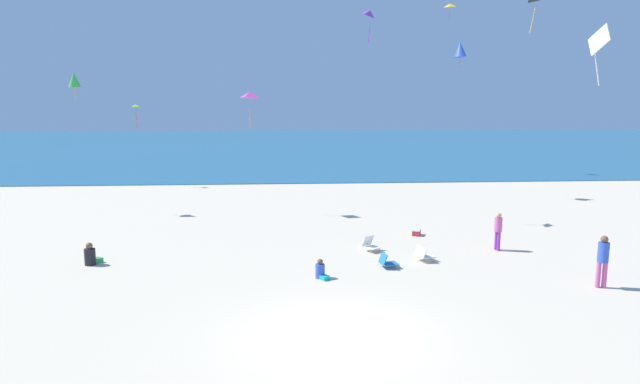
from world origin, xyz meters
The scene contains 17 objects.
ground_plane centered at (0.00, 10.00, 0.00)m, with size 120.00×120.00×0.00m, color beige.
ocean_water centered at (0.00, 55.05, 0.03)m, with size 120.00×60.00×0.05m, color #236084.
beach_chair_near_camera centered at (3.87, 6.42, 0.26)m, with size 0.79×0.77×0.54m.
beach_chair_mid_beach centered at (2.39, 5.69, 0.23)m, with size 0.70×0.63×0.53m.
beach_chair_far_right centered at (2.12, 7.87, 0.27)m, with size 0.76×0.80×0.61m.
cooler_box centered at (4.52, 10.27, 0.13)m, with size 0.49×0.59×0.26m.
person_0 centered at (-8.15, 6.73, 0.30)m, with size 0.63×0.73×0.82m.
person_1 centered at (-0.02, 4.67, 0.24)m, with size 0.53×0.58×0.66m.
person_2 centered at (7.12, 7.69, 0.86)m, with size 0.36×0.36×1.49m.
person_3 centered at (8.75, 3.19, 0.97)m, with size 0.39×0.39×1.68m.
kite_lime centered at (-10.92, 25.01, 5.30)m, with size 0.53×0.46×1.57m.
kite_magenta centered at (-2.89, 15.56, 6.02)m, with size 1.02×0.93×1.84m.
kite_purple centered at (2.89, 13.81, 9.77)m, with size 0.82×0.87×1.57m.
kite_blue centered at (9.12, 19.94, 8.65)m, with size 1.03×1.06×1.74m.
kite_yellow centered at (11.48, 30.60, 12.74)m, with size 0.90×0.85×1.30m.
kite_white centered at (7.89, 2.89, 7.54)m, with size 0.40×0.97×1.77m.
kite_green centered at (-11.69, 16.32, 6.79)m, with size 0.75×0.83×1.46m.
Camera 1 is at (-1.19, -13.31, 5.98)m, focal length 31.74 mm.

